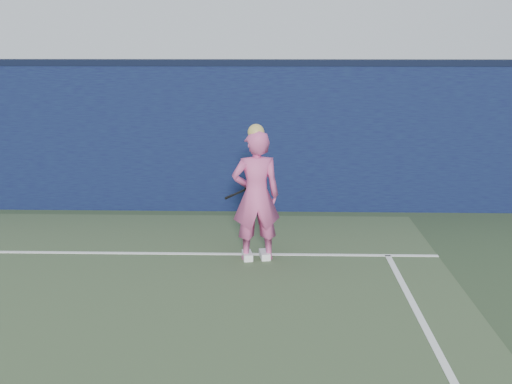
{
  "coord_description": "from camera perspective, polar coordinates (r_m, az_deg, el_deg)",
  "views": [
    {
      "loc": [
        3.19,
        -4.51,
        2.98
      ],
      "look_at": [
        2.97,
        3.84,
        0.95
      ],
      "focal_mm": 45.0,
      "sensor_mm": 36.0,
      "label": 1
    }
  ],
  "objects": [
    {
      "name": "backstop_wall",
      "position": [
        11.59,
        -14.52,
        4.65
      ],
      "size": [
        24.0,
        0.4,
        2.5
      ],
      "primitive_type": "cube",
      "color": "black",
      "rests_on": "ground"
    },
    {
      "name": "player",
      "position": [
        8.61,
        0.0,
        -0.31
      ],
      "size": [
        0.71,
        0.53,
        1.86
      ],
      "rotation": [
        0.0,
        0.0,
        3.31
      ],
      "color": "#CB4F8B",
      "rests_on": "ground"
    },
    {
      "name": "racket",
      "position": [
        9.08,
        -0.47,
        0.35
      ],
      "size": [
        0.52,
        0.34,
        0.31
      ],
      "rotation": [
        0.0,
        0.0,
        0.44
      ],
      "color": "black",
      "rests_on": "ground"
    },
    {
      "name": "wall_cap",
      "position": [
        11.47,
        -14.91,
        11.07
      ],
      "size": [
        24.0,
        0.42,
        0.1
      ],
      "primitive_type": "cube",
      "color": "black",
      "rests_on": "backstop_wall"
    }
  ]
}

